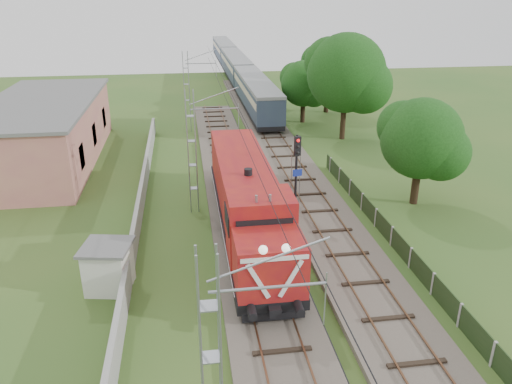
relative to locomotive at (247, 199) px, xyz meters
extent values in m
plane|color=#305720|center=(0.00, -7.93, -2.35)|extent=(140.00, 140.00, 0.00)
cube|color=#6B6054|center=(0.00, -0.93, -2.20)|extent=(4.20, 70.00, 0.30)
cube|color=black|center=(0.00, -0.93, -2.00)|extent=(2.40, 70.00, 0.10)
cube|color=brown|center=(-0.85, -0.93, -1.92)|extent=(0.08, 70.00, 0.05)
cube|color=brown|center=(0.85, -0.93, -1.92)|extent=(0.08, 70.00, 0.05)
cube|color=#6B6054|center=(5.00, 12.07, -2.20)|extent=(4.20, 80.00, 0.30)
cube|color=black|center=(5.00, 12.07, -2.00)|extent=(2.40, 80.00, 0.10)
cube|color=brown|center=(4.15, 12.07, -1.92)|extent=(0.08, 80.00, 0.05)
cube|color=brown|center=(5.85, 12.07, -1.92)|extent=(0.08, 80.00, 0.05)
cylinder|color=gray|center=(-1.50, -15.93, 4.45)|extent=(3.00, 0.08, 0.08)
cylinder|color=gray|center=(-1.50, 4.07, 4.45)|extent=(3.00, 0.08, 0.08)
cylinder|color=gray|center=(-1.50, 24.07, 4.45)|extent=(3.00, 0.08, 0.08)
cylinder|color=black|center=(0.00, 4.07, 3.15)|extent=(0.03, 70.00, 0.03)
cylinder|color=black|center=(0.00, 4.07, 4.45)|extent=(0.03, 70.00, 0.03)
cube|color=#9E9E99|center=(-6.50, 4.07, -1.60)|extent=(0.25, 40.00, 1.50)
cube|color=tan|center=(-15.00, 16.07, 0.15)|extent=(8.00, 20.00, 5.00)
cube|color=#606060|center=(-15.00, 16.07, 2.75)|extent=(8.40, 20.40, 0.25)
cube|color=black|center=(-11.05, 10.07, -0.15)|extent=(0.10, 1.60, 1.80)
cube|color=black|center=(-11.05, 16.07, -0.15)|extent=(0.10, 1.60, 1.80)
cube|color=black|center=(-11.05, 22.07, -0.15)|extent=(0.10, 1.60, 1.80)
cube|color=black|center=(8.00, -4.93, -1.75)|extent=(0.05, 32.00, 1.15)
cube|color=#9E9E99|center=(8.00, 10.07, -1.75)|extent=(0.12, 0.12, 1.20)
cube|color=black|center=(0.00, 0.13, -1.31)|extent=(3.17, 17.99, 0.53)
cube|color=black|center=(0.00, -5.69, -1.63)|extent=(2.33, 3.81, 0.53)
cube|color=black|center=(0.00, 5.95, -1.63)|extent=(2.33, 3.81, 0.53)
cube|color=black|center=(0.00, -8.76, -1.74)|extent=(2.75, 0.26, 0.37)
cube|color=#A32012|center=(0.00, -7.54, 0.17)|extent=(3.07, 2.65, 2.43)
sphere|color=white|center=(-0.48, -8.81, 1.54)|extent=(0.38, 0.38, 0.38)
sphere|color=white|center=(0.48, -8.81, 1.54)|extent=(0.38, 0.38, 0.38)
cube|color=silver|center=(-0.69, -8.88, 0.11)|extent=(1.06, 0.06, 1.77)
cube|color=silver|center=(0.69, -8.88, 0.11)|extent=(1.06, 0.06, 1.77)
cube|color=silver|center=(0.00, -8.88, 1.12)|extent=(2.86, 0.06, 0.19)
cube|color=#A32012|center=(0.00, -4.95, 0.64)|extent=(3.17, 2.54, 3.39)
cube|color=black|center=(0.00, -6.24, 1.17)|extent=(2.65, 0.06, 0.95)
cube|color=#A32012|center=(0.00, 2.72, 0.33)|extent=(2.96, 12.80, 2.75)
cylinder|color=black|center=(0.00, -0.50, 1.86)|extent=(0.47, 0.47, 0.42)
cylinder|color=gray|center=(-0.32, -5.80, 2.49)|extent=(0.13, 0.13, 0.37)
cylinder|color=gray|center=(0.32, -5.80, 2.49)|extent=(0.13, 0.13, 0.37)
cube|color=black|center=(5.00, 30.88, -1.46)|extent=(2.78, 21.10, 0.48)
cube|color=#2F3E4F|center=(5.00, 30.88, 0.07)|extent=(2.88, 21.10, 2.59)
cube|color=beige|center=(5.00, 30.88, 0.55)|extent=(2.92, 20.26, 0.72)
cube|color=gray|center=(5.00, 30.88, 1.51)|extent=(2.93, 21.10, 0.34)
cube|color=black|center=(5.00, 52.94, -1.46)|extent=(2.78, 21.10, 0.48)
cube|color=#2F3E4F|center=(5.00, 52.94, 0.07)|extent=(2.88, 21.10, 2.59)
cube|color=beige|center=(5.00, 52.94, 0.55)|extent=(2.92, 20.26, 0.72)
cube|color=gray|center=(5.00, 52.94, 1.51)|extent=(2.93, 21.10, 0.34)
cube|color=black|center=(5.00, 75.00, -1.46)|extent=(2.78, 21.10, 0.48)
cube|color=#2F3E4F|center=(5.00, 75.00, 0.07)|extent=(2.88, 21.10, 2.59)
cube|color=beige|center=(5.00, 75.00, 0.55)|extent=(2.92, 20.26, 0.72)
cube|color=gray|center=(5.00, 75.00, 1.51)|extent=(2.93, 21.10, 0.34)
cylinder|color=black|center=(3.36, 2.19, 0.39)|extent=(0.15, 0.15, 5.47)
cube|color=black|center=(3.36, 2.03, 2.47)|extent=(0.41, 0.29, 1.20)
sphere|color=red|center=(3.36, 1.90, 2.85)|extent=(0.20, 0.20, 0.20)
sphere|color=black|center=(3.36, 1.90, 2.47)|extent=(0.20, 0.20, 0.20)
sphere|color=black|center=(3.36, 1.90, 2.08)|extent=(0.20, 0.20, 0.20)
cube|color=navy|center=(3.42, 2.06, 0.72)|extent=(0.60, 0.14, 0.44)
cube|color=silver|center=(-7.40, -4.59, -1.25)|extent=(2.31, 2.31, 2.18)
cube|color=#606060|center=(-7.40, -4.59, -0.06)|extent=(2.66, 2.66, 0.15)
cylinder|color=#312314|center=(11.92, 3.17, -0.72)|extent=(0.53, 0.53, 3.26)
sphere|color=#143A10|center=(11.92, 3.17, 2.25)|extent=(5.33, 5.33, 5.33)
sphere|color=#143A10|center=(12.99, 2.37, 1.51)|extent=(3.73, 3.73, 3.73)
sphere|color=#143A10|center=(10.99, 4.11, 2.84)|extent=(3.47, 3.47, 3.47)
cylinder|color=#312314|center=(11.80, 19.08, -0.09)|extent=(0.51, 0.51, 4.50)
sphere|color=#143A10|center=(11.80, 19.08, 4.00)|extent=(7.37, 7.37, 7.37)
sphere|color=#143A10|center=(13.27, 17.98, 2.97)|extent=(5.16, 5.16, 5.16)
sphere|color=#143A10|center=(10.51, 20.37, 4.82)|extent=(4.79, 4.79, 4.79)
cylinder|color=#312314|center=(9.46, 26.01, -0.85)|extent=(0.50, 0.50, 2.99)
sphere|color=#143A10|center=(9.46, 26.01, 1.87)|extent=(4.89, 4.89, 4.89)
sphere|color=#143A10|center=(10.43, 25.28, 1.19)|extent=(3.42, 3.42, 3.42)
sphere|color=#143A10|center=(8.60, 26.87, 2.41)|extent=(3.18, 3.18, 3.18)
cylinder|color=#312314|center=(13.32, 30.26, -0.53)|extent=(0.57, 0.57, 3.64)
sphere|color=#143A10|center=(13.32, 30.26, 2.78)|extent=(5.95, 5.95, 5.95)
sphere|color=#143A10|center=(14.51, 29.37, 1.95)|extent=(4.16, 4.16, 4.16)
sphere|color=#143A10|center=(12.28, 31.30, 3.44)|extent=(3.87, 3.87, 3.87)
camera|label=1|loc=(-3.33, -26.39, 11.41)|focal=35.00mm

